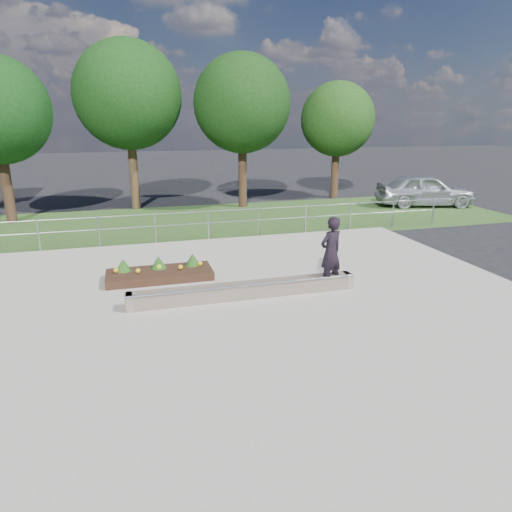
{
  "coord_description": "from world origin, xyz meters",
  "views": [
    {
      "loc": [
        -2.88,
        -9.41,
        4.52
      ],
      "look_at": [
        0.2,
        1.5,
        1.1
      ],
      "focal_mm": 32.0,
      "sensor_mm": 36.0,
      "label": 1
    }
  ],
  "objects_px": {
    "planter_bed": "(160,272)",
    "grind_ledge": "(245,290)",
    "skateboarder": "(331,252)",
    "parked_car": "(425,190)"
  },
  "relations": [
    {
      "from": "grind_ledge",
      "to": "parked_car",
      "type": "relative_size",
      "value": 1.19
    },
    {
      "from": "planter_bed",
      "to": "skateboarder",
      "type": "distance_m",
      "value": 4.96
    },
    {
      "from": "grind_ledge",
      "to": "planter_bed",
      "type": "height_order",
      "value": "planter_bed"
    },
    {
      "from": "planter_bed",
      "to": "parked_car",
      "type": "xyz_separation_m",
      "value": [
        14.63,
        8.16,
        0.62
      ]
    },
    {
      "from": "grind_ledge",
      "to": "skateboarder",
      "type": "xyz_separation_m",
      "value": [
        2.36,
        -0.03,
        0.84
      ]
    },
    {
      "from": "planter_bed",
      "to": "parked_car",
      "type": "bearing_deg",
      "value": 29.15
    },
    {
      "from": "planter_bed",
      "to": "grind_ledge",
      "type": "bearing_deg",
      "value": -46.53
    },
    {
      "from": "parked_car",
      "to": "grind_ledge",
      "type": "bearing_deg",
      "value": 143.48
    },
    {
      "from": "grind_ledge",
      "to": "skateboarder",
      "type": "distance_m",
      "value": 2.5
    },
    {
      "from": "skateboarder",
      "to": "parked_car",
      "type": "xyz_separation_m",
      "value": [
        10.25,
        10.32,
        -0.24
      ]
    }
  ]
}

